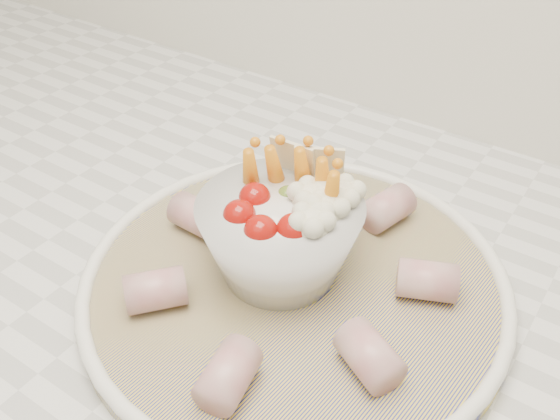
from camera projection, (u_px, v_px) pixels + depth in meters
The scene contains 3 objects.
serving_platter at pixel (295, 282), 0.51m from camera, with size 0.38×0.38×0.02m.
veggie_bowl at pixel (283, 232), 0.49m from camera, with size 0.13×0.13×0.10m.
cured_meat_rolls at pixel (294, 263), 0.50m from camera, with size 0.25×0.27×0.03m.
Camera 1 is at (0.13, 1.12, 1.29)m, focal length 40.00 mm.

